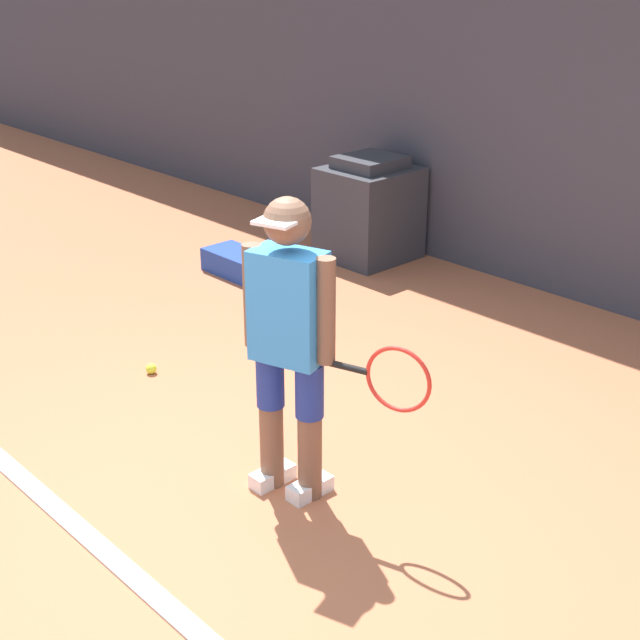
% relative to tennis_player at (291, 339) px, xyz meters
% --- Properties ---
extents(ground_plane, '(24.00, 24.00, 0.00)m').
position_rel_tennis_player_xyz_m(ground_plane, '(-0.02, -0.35, -0.83)').
color(ground_plane, '#B76642').
extents(court_baseline, '(21.60, 0.10, 0.01)m').
position_rel_tennis_player_xyz_m(court_baseline, '(-0.02, -0.96, -0.83)').
color(court_baseline, white).
rests_on(court_baseline, ground_plane).
extents(tennis_player, '(0.93, 0.41, 1.51)m').
position_rel_tennis_player_xyz_m(tennis_player, '(0.00, 0.00, 0.00)').
color(tennis_player, brown).
rests_on(tennis_player, ground_plane).
extents(tennis_ball, '(0.07, 0.07, 0.07)m').
position_rel_tennis_player_xyz_m(tennis_ball, '(-1.60, 0.21, -0.80)').
color(tennis_ball, '#D1E533').
rests_on(tennis_ball, ground_plane).
extents(covered_chair, '(0.68, 0.73, 0.89)m').
position_rel_tennis_player_xyz_m(covered_chair, '(-2.24, 2.87, -0.41)').
color(covered_chair, '#333338').
rests_on(covered_chair, ground_plane).
extents(equipment_bag, '(0.88, 0.33, 0.19)m').
position_rel_tennis_player_xyz_m(equipment_bag, '(-2.55, 1.78, -0.74)').
color(equipment_bag, '#1E3D99').
rests_on(equipment_bag, ground_plane).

